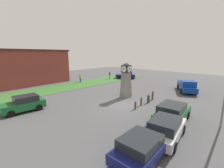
% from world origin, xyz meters
% --- Properties ---
extents(ground_plane, '(71.96, 71.96, 0.00)m').
position_xyz_m(ground_plane, '(0.00, 0.00, 0.00)').
color(ground_plane, '#4C4C4F').
extents(clock_tower, '(1.29, 1.28, 4.58)m').
position_xyz_m(clock_tower, '(2.74, 1.70, 2.14)').
color(clock_tower, slate).
rests_on(clock_tower, ground_plane).
extents(bollard_near_tower, '(0.21, 0.21, 0.83)m').
position_xyz_m(bollard_near_tower, '(-0.03, -1.79, 0.42)').
color(bollard_near_tower, brown).
rests_on(bollard_near_tower, ground_plane).
extents(bollard_mid_row, '(0.20, 0.20, 0.96)m').
position_xyz_m(bollard_mid_row, '(1.37, -1.59, 0.48)').
color(bollard_mid_row, brown).
rests_on(bollard_mid_row, ground_plane).
extents(bollard_far_row, '(0.29, 0.29, 0.98)m').
position_xyz_m(bollard_far_row, '(2.78, -1.69, 0.49)').
color(bollard_far_row, '#333338').
rests_on(bollard_far_row, ground_plane).
extents(bollard_end_row, '(0.23, 0.23, 1.13)m').
position_xyz_m(bollard_end_row, '(4.16, -1.48, 0.57)').
color(bollard_end_row, brown).
rests_on(bollard_end_row, ground_plane).
extents(car_navy_sedan, '(4.05, 2.19, 1.42)m').
position_xyz_m(car_navy_sedan, '(-6.09, -6.45, 0.73)').
color(car_navy_sedan, navy).
rests_on(car_navy_sedan, ground_plane).
extents(car_near_tower, '(4.46, 2.41, 1.50)m').
position_xyz_m(car_near_tower, '(-3.21, -6.49, 0.76)').
color(car_near_tower, silver).
rests_on(car_near_tower, ground_plane).
extents(car_by_building, '(4.63, 2.38, 1.60)m').
position_xyz_m(car_by_building, '(-0.22, -5.74, 0.81)').
color(car_by_building, '#19602D').
rests_on(car_by_building, ground_plane).
extents(car_far_lot, '(4.22, 4.79, 1.58)m').
position_xyz_m(car_far_lot, '(15.00, 11.43, 0.80)').
color(car_far_lot, navy).
rests_on(car_far_lot, ground_plane).
extents(car_silver_hatch, '(3.99, 2.04, 1.59)m').
position_xyz_m(car_silver_hatch, '(-8.27, 6.05, 0.80)').
color(car_silver_hatch, '#19602D').
rests_on(car_silver_hatch, ground_plane).
extents(pickup_truck, '(5.85, 4.35, 1.85)m').
position_xyz_m(pickup_truck, '(11.62, -3.14, 0.93)').
color(pickup_truck, navy).
rests_on(pickup_truck, ground_plane).
extents(pedestrian_crossing_lot, '(0.35, 0.45, 1.79)m').
position_xyz_m(pedestrian_crossing_lot, '(4.72, 15.02, 1.04)').
color(pedestrian_crossing_lot, '#264CA5').
rests_on(pedestrian_crossing_lot, ground_plane).
extents(pedestrian_by_cars, '(0.46, 0.38, 1.77)m').
position_xyz_m(pedestrian_by_cars, '(11.64, 13.50, 1.02)').
color(pedestrian_by_cars, '#338C4C').
rests_on(pedestrian_by_cars, ground_plane).
extents(warehouse_blue_far, '(16.60, 11.90, 6.50)m').
position_xyz_m(warehouse_blue_far, '(-4.01, 22.64, 3.26)').
color(warehouse_blue_far, maroon).
rests_on(warehouse_blue_far, ground_plane).
extents(grass_verge_far, '(43.17, 5.91, 0.04)m').
position_xyz_m(grass_verge_far, '(-0.82, 13.19, 0.02)').
color(grass_verge_far, '#386B2D').
rests_on(grass_verge_far, ground_plane).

